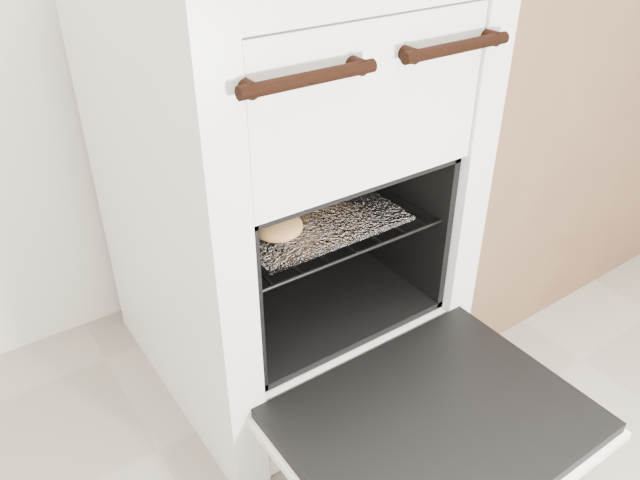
# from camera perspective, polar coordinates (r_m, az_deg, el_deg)

# --- Properties ---
(stove) EXTENTS (0.62, 0.69, 0.95)m
(stove) POSITION_cam_1_polar(r_m,az_deg,el_deg) (1.38, -3.59, 4.56)
(stove) COLOR white
(stove) RESTS_ON ground
(oven_door) EXTENTS (0.56, 0.44, 0.04)m
(oven_door) POSITION_cam_1_polar(r_m,az_deg,el_deg) (1.21, 10.50, -16.19)
(oven_door) COLOR black
(oven_door) RESTS_ON stove
(oven_rack) EXTENTS (0.45, 0.44, 0.01)m
(oven_rack) POSITION_cam_1_polar(r_m,az_deg,el_deg) (1.34, -2.02, 2.74)
(oven_rack) COLOR black
(oven_rack) RESTS_ON stove
(foil_sheet) EXTENTS (0.35, 0.31, 0.01)m
(foil_sheet) POSITION_cam_1_polar(r_m,az_deg,el_deg) (1.32, -1.54, 2.61)
(foil_sheet) COLOR silver
(foil_sheet) RESTS_ON oven_rack
(baked_rolls) EXTENTS (0.24, 0.21, 0.05)m
(baked_rolls) POSITION_cam_1_polar(r_m,az_deg,el_deg) (1.27, -3.20, 2.73)
(baked_rolls) COLOR #DBA757
(baked_rolls) RESTS_ON foil_sheet
(counter) EXTENTS (0.99, 0.67, 0.98)m
(counter) POSITION_cam_1_polar(r_m,az_deg,el_deg) (1.93, 17.37, 12.14)
(counter) COLOR brown
(counter) RESTS_ON ground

